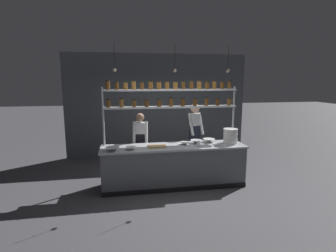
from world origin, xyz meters
TOP-DOWN VIEW (x-y plane):
  - ground_plane at (0.00, 0.00)m, footprint 40.00×40.00m
  - back_wall at (0.00, 2.57)m, footprint 5.59×0.12m
  - prep_counter at (0.00, -0.00)m, footprint 3.19×0.76m
  - spice_shelf_unit at (0.00, 0.33)m, footprint 3.07×0.28m
  - chef_left at (-0.69, 0.64)m, footprint 0.39×0.30m
  - chef_center at (0.70, 0.80)m, footprint 0.42×0.35m
  - container_stack at (1.31, -0.02)m, footprint 0.32×0.32m
  - cutting_board at (-0.38, -0.03)m, footprint 0.40×0.26m
  - prep_bowl_near_left at (0.26, 0.06)m, footprint 0.22×0.22m
  - prep_bowl_center_front at (0.55, 0.14)m, footprint 0.28×0.28m
  - prep_bowl_center_back at (-1.32, -0.21)m, footprint 0.29×0.29m
  - prep_bowl_near_right at (0.88, 0.20)m, footprint 0.29×0.29m
  - prep_bowl_far_left at (-0.94, -0.18)m, footprint 0.23×0.23m
  - serving_cup_front at (0.51, -0.15)m, footprint 0.07×0.07m
  - pendant_light_row at (-0.01, 0.00)m, footprint 2.49×0.07m

SIDE VIEW (x-z plane):
  - ground_plane at x=0.00m, z-range 0.00..0.00m
  - prep_counter at x=0.00m, z-range 0.00..0.92m
  - chef_left at x=-0.69m, z-range 0.11..1.69m
  - cutting_board at x=-0.38m, z-range 0.92..0.94m
  - prep_bowl_near_left at x=0.26m, z-range 0.92..0.98m
  - prep_bowl_far_left at x=-0.94m, z-range 0.92..0.98m
  - prep_bowl_center_front at x=0.55m, z-range 0.92..0.99m
  - prep_bowl_near_right at x=0.88m, z-range 0.92..1.00m
  - prep_bowl_center_back at x=-1.32m, z-range 0.92..1.00m
  - serving_cup_front at x=0.51m, z-range 0.92..1.02m
  - chef_center at x=0.70m, z-range 0.15..1.91m
  - container_stack at x=1.31m, z-range 0.92..1.26m
  - back_wall at x=0.00m, z-range 0.00..3.14m
  - spice_shelf_unit at x=0.00m, z-range 0.76..3.10m
  - pendant_light_row at x=-0.01m, z-range 2.28..2.86m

